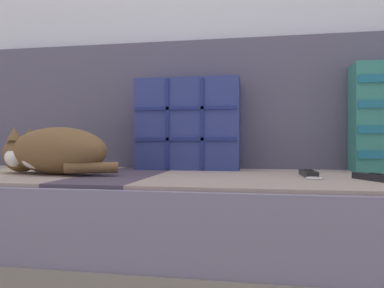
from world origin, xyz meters
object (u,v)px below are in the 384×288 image
(throw_pillow_quilted, at_px, (188,124))
(game_remote_near, at_px, (309,174))
(game_remote_far, at_px, (378,178))
(couch, at_px, (195,231))
(sleeping_cat, at_px, (51,152))

(throw_pillow_quilted, distance_m, game_remote_near, 0.51)
(game_remote_near, height_order, game_remote_far, same)
(couch, bearing_deg, game_remote_far, -15.31)
(sleeping_cat, relative_size, game_remote_near, 2.30)
(sleeping_cat, xyz_separation_m, game_remote_far, (1.00, -0.04, -0.07))
(throw_pillow_quilted, xyz_separation_m, game_remote_near, (0.42, -0.22, -0.17))
(game_remote_near, bearing_deg, couch, 174.75)
(couch, bearing_deg, throw_pillow_quilted, 107.43)
(couch, height_order, game_remote_far, game_remote_far)
(throw_pillow_quilted, height_order, sleeping_cat, throw_pillow_quilted)
(couch, distance_m, game_remote_near, 0.42)
(couch, relative_size, throw_pillow_quilted, 5.42)
(game_remote_far, bearing_deg, throw_pillow_quilted, 150.49)
(couch, height_order, sleeping_cat, sleeping_cat)
(couch, distance_m, sleeping_cat, 0.55)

